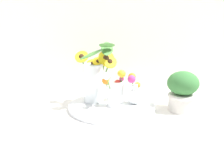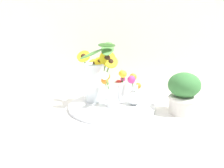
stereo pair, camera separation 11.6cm
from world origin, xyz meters
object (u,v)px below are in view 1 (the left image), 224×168
vase_small_back (119,86)px  vase_small_center (111,90)px  serving_tray (112,106)px  vase_bulb_right (134,92)px  mason_jar_sunflowers (95,77)px  potted_plant (182,90)px

vase_small_back → vase_small_center: bearing=-115.8°
vase_small_center → vase_small_back: bearing=64.2°
serving_tray → vase_bulb_right: (0.12, 0.00, 0.08)m
serving_tray → mason_jar_sunflowers: 0.18m
serving_tray → potted_plant: size_ratio=2.21×
vase_bulb_right → vase_small_back: 0.10m
vase_small_back → vase_bulb_right: bearing=-38.3°
serving_tray → vase_bulb_right: 0.14m
vase_small_center → potted_plant: 0.37m
mason_jar_sunflowers → vase_small_back: (0.14, 0.01, -0.06)m
vase_small_back → potted_plant: 0.34m
mason_jar_sunflowers → vase_small_center: 0.13m
serving_tray → vase_small_center: size_ratio=2.45×
mason_jar_sunflowers → serving_tray: bearing=-27.5°
vase_small_back → potted_plant: size_ratio=0.84×
serving_tray → vase_bulb_right: vase_bulb_right is taller
serving_tray → vase_small_back: vase_small_back is taller
vase_small_center → vase_bulb_right: (0.13, 0.04, -0.02)m
mason_jar_sunflowers → potted_plant: mason_jar_sunflowers is taller
potted_plant → serving_tray: bearing=172.7°
vase_small_center → potted_plant: vase_small_center is taller
vase_bulb_right → vase_small_back: (-0.08, 0.06, 0.01)m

